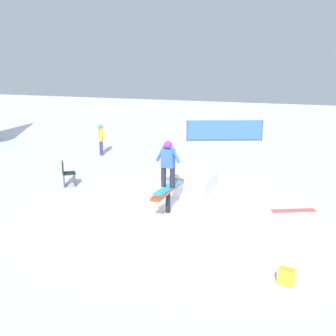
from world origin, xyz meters
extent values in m
plane|color=white|center=(0.00, 0.00, 0.00)|extent=(60.00, 60.00, 0.00)
cylinder|color=black|center=(0.00, 0.00, 0.33)|extent=(0.14, 0.14, 0.66)
cube|color=#A53F1E|center=(0.00, 0.00, 0.70)|extent=(2.18, 0.34, 0.08)
cube|color=white|center=(-2.18, 0.06, 0.28)|extent=(1.84, 1.55, 0.56)
cube|color=#2DABD6|center=(0.00, 0.00, 0.76)|extent=(1.56, 0.44, 0.03)
cylinder|color=#212532|center=(-0.01, -0.14, 1.07)|extent=(0.15, 0.15, 0.59)
cylinder|color=#212532|center=(0.01, 0.14, 1.07)|extent=(0.15, 0.15, 0.59)
cube|color=blue|center=(0.00, 0.00, 1.63)|extent=(0.26, 0.38, 0.54)
cylinder|color=blue|center=(-0.02, -0.22, 1.75)|extent=(0.12, 0.33, 0.50)
cylinder|color=blue|center=(0.02, 0.22, 1.75)|extent=(0.12, 0.33, 0.50)
sphere|color=purple|center=(0.00, 0.00, 2.02)|extent=(0.23, 0.23, 0.23)
cylinder|color=navy|center=(-6.31, -5.18, 0.33)|extent=(0.13, 0.13, 0.65)
cylinder|color=navy|center=(-6.52, -5.32, 0.33)|extent=(0.13, 0.13, 0.65)
cube|color=yellow|center=(-6.41, -5.25, 0.91)|extent=(0.37, 0.33, 0.52)
cylinder|color=yellow|center=(-6.25, -5.14, 1.02)|extent=(0.21, 0.17, 0.46)
cylinder|color=yellow|center=(-6.58, -5.36, 1.02)|extent=(0.21, 0.17, 0.46)
sphere|color=teal|center=(-6.41, -5.25, 1.27)|extent=(0.20, 0.20, 0.20)
cube|color=#F45D5A|center=(-1.25, 3.50, 0.01)|extent=(0.77, 1.31, 0.02)
cube|color=#3F3F44|center=(-1.65, -3.98, 0.22)|extent=(0.34, 0.25, 0.44)
cube|color=#3F3F44|center=(-1.45, -4.28, 0.22)|extent=(0.34, 0.25, 0.44)
cube|color=black|center=(-1.55, -4.13, 0.46)|extent=(0.61, 0.61, 0.04)
cube|color=black|center=(-1.44, -4.29, 0.68)|extent=(0.38, 0.28, 0.40)
cube|color=yellow|center=(3.39, 3.61, 0.17)|extent=(0.30, 0.35, 0.34)
cylinder|color=blue|center=(-11.98, 1.26, 0.55)|extent=(0.06, 0.06, 1.10)
cylinder|color=blue|center=(-10.68, -2.42, 0.55)|extent=(0.06, 0.06, 1.10)
cube|color=blue|center=(-11.33, -0.58, 0.61)|extent=(1.32, 3.68, 0.99)
camera|label=1|loc=(12.33, 3.99, 4.63)|focal=50.00mm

